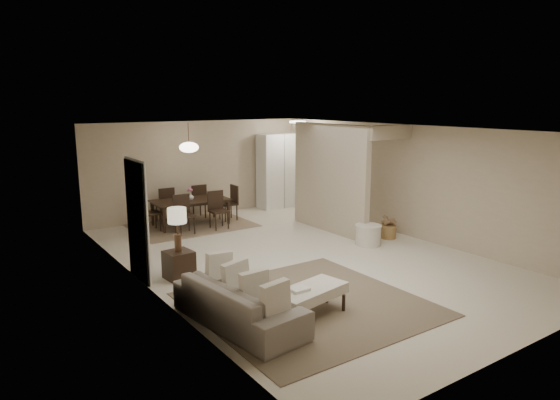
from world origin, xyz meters
TOP-DOWN VIEW (x-y plane):
  - floor at (0.00, 0.00)m, footprint 9.00×9.00m
  - ceiling at (0.00, 0.00)m, footprint 9.00×9.00m
  - back_wall at (0.00, 4.50)m, footprint 6.00×0.00m
  - left_wall at (-3.00, 0.00)m, footprint 0.00×9.00m
  - right_wall at (3.00, 0.00)m, footprint 0.00×9.00m
  - partition at (1.80, 1.25)m, footprint 0.15×2.50m
  - doorway at (-2.97, 0.60)m, footprint 0.04×0.90m
  - pantry_cabinet at (2.35, 4.15)m, footprint 1.20×0.55m
  - flush_light at (2.30, 3.20)m, footprint 0.44×0.44m
  - living_rug at (-1.26, -1.92)m, footprint 3.20×3.20m
  - sofa at (-2.45, -1.92)m, footprint 2.20×1.07m
  - ottoman_bench at (-1.46, -2.22)m, footprint 1.22×0.73m
  - side_table at (-2.40, 0.23)m, footprint 0.48×0.48m
  - table_lamp at (-2.40, 0.23)m, footprint 0.32×0.32m
  - round_pouf at (1.73, -0.13)m, footprint 0.55×0.55m
  - wicker_basket at (2.48, 0.00)m, footprint 0.38×0.38m
  - dining_rug at (-0.66, 3.54)m, footprint 2.80×2.10m
  - dining_table at (-0.66, 3.54)m, footprint 1.86×1.09m
  - dining_chairs at (-0.66, 3.54)m, footprint 2.43×1.79m
  - vase at (-0.66, 3.54)m, footprint 0.18×0.18m
  - yellow_mat at (2.70, 2.25)m, footprint 0.94×0.66m
  - pendant_light at (-0.66, 3.54)m, footprint 0.46×0.46m

SIDE VIEW (x-z plane):
  - floor at x=0.00m, z-range 0.00..0.00m
  - living_rug at x=-1.26m, z-range 0.00..0.01m
  - dining_rug at x=-0.66m, z-range 0.00..0.01m
  - yellow_mat at x=2.70m, z-range 0.00..0.01m
  - wicker_basket at x=2.48m, z-range 0.00..0.29m
  - round_pouf at x=1.73m, z-range 0.00..0.43m
  - side_table at x=-2.40m, z-range 0.00..0.48m
  - sofa at x=-2.45m, z-range 0.00..0.62m
  - dining_table at x=-0.66m, z-range 0.00..0.64m
  - ottoman_bench at x=-1.46m, z-range 0.12..0.53m
  - dining_chairs at x=-0.66m, z-range 0.00..0.90m
  - vase at x=-0.66m, z-range 0.64..0.80m
  - doorway at x=-2.97m, z-range 0.00..2.04m
  - table_lamp at x=-2.40m, z-range 0.67..1.43m
  - pantry_cabinet at x=2.35m, z-range 0.00..2.10m
  - back_wall at x=0.00m, z-range -1.75..4.25m
  - left_wall at x=-3.00m, z-range -3.25..5.75m
  - right_wall at x=3.00m, z-range -3.25..5.75m
  - partition at x=1.80m, z-range 0.00..2.50m
  - pendant_light at x=-0.66m, z-range 1.57..2.27m
  - flush_light at x=2.30m, z-range 2.44..2.48m
  - ceiling at x=0.00m, z-range 2.50..2.50m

